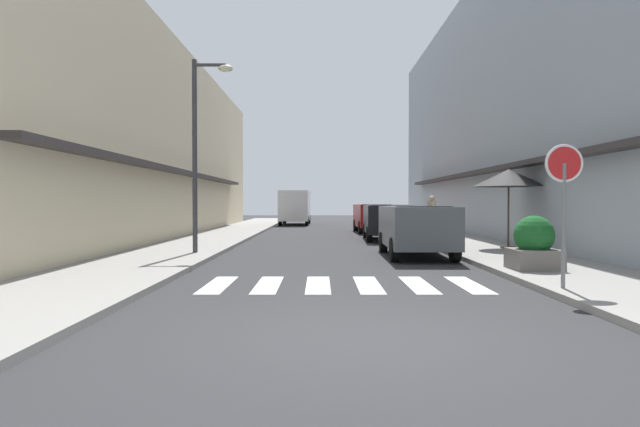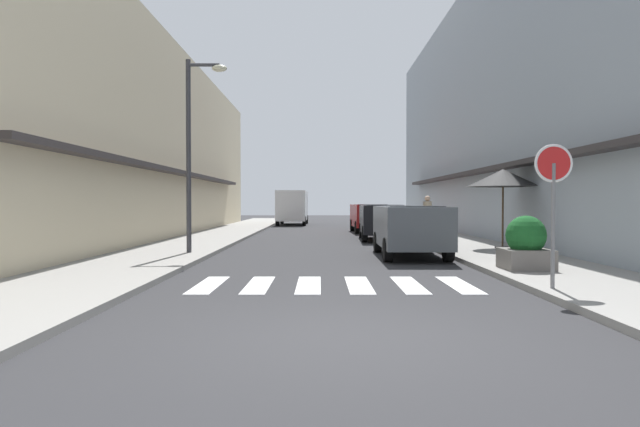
{
  "view_description": "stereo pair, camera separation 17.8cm",
  "coord_description": "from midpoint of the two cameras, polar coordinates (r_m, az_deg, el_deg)",
  "views": [
    {
      "loc": [
        -0.44,
        -6.23,
        1.58
      ],
      "look_at": [
        -0.33,
        16.87,
        1.09
      ],
      "focal_mm": 30.48,
      "sensor_mm": 36.0,
      "label": 1
    },
    {
      "loc": [
        -0.26,
        -6.23,
        1.58
      ],
      "look_at": [
        -0.33,
        16.87,
        1.09
      ],
      "focal_mm": 30.48,
      "sensor_mm": 36.0,
      "label": 2
    }
  ],
  "objects": [
    {
      "name": "sidewalk_left",
      "position": [
        22.43,
        -11.42,
        -2.7
      ],
      "size": [
        2.96,
        54.93,
        0.12
      ],
      "primitive_type": "cube",
      "color": "gray",
      "rests_on": "ground_plane"
    },
    {
      "name": "delivery_van",
      "position": [
        37.95,
        -2.58,
        0.94
      ],
      "size": [
        2.07,
        5.43,
        2.37
      ],
      "color": "silver",
      "rests_on": "ground_plane"
    },
    {
      "name": "planter_corner",
      "position": [
        12.64,
        21.36,
        -3.09
      ],
      "size": [
        0.99,
        0.99,
        1.17
      ],
      "color": "slate",
      "rests_on": "sidewalk_right"
    },
    {
      "name": "pedestrian_walking_near",
      "position": [
        22.09,
        11.61,
        -0.26
      ],
      "size": [
        0.34,
        0.34,
        1.71
      ],
      "rotation": [
        0.0,
        0.0,
        2.02
      ],
      "color": "#282B33",
      "rests_on": "sidewalk_right"
    },
    {
      "name": "building_row_left",
      "position": [
        24.54,
        -20.21,
        7.22
      ],
      "size": [
        5.5,
        37.31,
        8.37
      ],
      "color": "beige",
      "rests_on": "ground_plane"
    },
    {
      "name": "parked_car_mid",
      "position": [
        22.65,
        6.97,
        -0.46
      ],
      "size": [
        1.93,
        4.24,
        1.47
      ],
      "color": "black",
      "rests_on": "ground_plane"
    },
    {
      "name": "building_row_right",
      "position": [
        25.0,
        22.13,
        10.58
      ],
      "size": [
        5.5,
        37.31,
        11.38
      ],
      "color": "#939EA8",
      "rests_on": "ground_plane"
    },
    {
      "name": "street_lamp",
      "position": [
        16.2,
        -12.52,
        8.0
      ],
      "size": [
        1.19,
        0.28,
        5.56
      ],
      "color": "#38383D",
      "rests_on": "sidewalk_left"
    },
    {
      "name": "parked_car_near",
      "position": [
        15.81,
        9.93,
        -1.19
      ],
      "size": [
        1.85,
        4.21,
        1.47
      ],
      "color": "#4C5156",
      "rests_on": "ground_plane"
    },
    {
      "name": "ground_plane",
      "position": [
        21.98,
        1.09,
        -2.91
      ],
      "size": [
        86.31,
        86.31,
        0.0
      ],
      "primitive_type": "plane",
      "color": "#2B2B2D"
    },
    {
      "name": "cafe_umbrella",
      "position": [
        18.14,
        19.11,
        3.51
      ],
      "size": [
        2.23,
        2.23,
        2.5
      ],
      "color": "#262626",
      "rests_on": "sidewalk_right"
    },
    {
      "name": "round_street_sign",
      "position": [
        10.0,
        23.95,
        3.42
      ],
      "size": [
        0.65,
        0.07,
        2.44
      ],
      "color": "slate",
      "rests_on": "sidewalk_right"
    },
    {
      "name": "sidewalk_right",
      "position": [
        22.58,
        13.53,
        -2.68
      ],
      "size": [
        2.96,
        54.93,
        0.12
      ],
      "primitive_type": "cube",
      "color": "gray",
      "rests_on": "ground_plane"
    },
    {
      "name": "crosswalk",
      "position": [
        10.38,
        2.13,
        -7.5
      ],
      "size": [
        5.2,
        2.2,
        0.01
      ],
      "color": "silver",
      "rests_on": "ground_plane"
    },
    {
      "name": "parked_car_far",
      "position": [
        28.17,
        5.64,
        -0.14
      ],
      "size": [
        1.91,
        4.02,
        1.47
      ],
      "color": "maroon",
      "rests_on": "ground_plane"
    }
  ]
}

